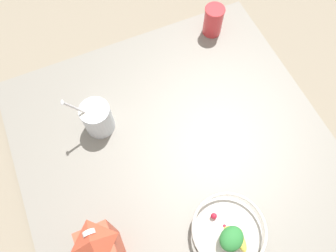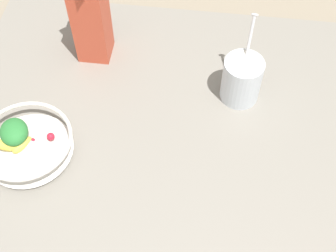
{
  "view_description": "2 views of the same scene",
  "coord_description": "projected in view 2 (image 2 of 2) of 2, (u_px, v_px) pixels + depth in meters",
  "views": [
    {
      "loc": [
        0.19,
        0.35,
        1.12
      ],
      "look_at": [
        0.01,
        -0.06,
        0.14
      ],
      "focal_mm": 35.0,
      "sensor_mm": 36.0,
      "label": 1
    },
    {
      "loc": [
        -0.59,
        -0.11,
        1.03
      ],
      "look_at": [
        0.06,
        -0.03,
        0.09
      ],
      "focal_mm": 50.0,
      "sensor_mm": 36.0,
      "label": 2
    }
  ],
  "objects": [
    {
      "name": "countertop",
      "position": [
        153.0,
        158.0,
        1.17
      ],
      "size": [
        1.07,
        1.07,
        0.04
      ],
      "color": "gray",
      "rests_on": "ground_plane"
    },
    {
      "name": "milk_carton",
      "position": [
        90.0,
        13.0,
        1.23
      ],
      "size": [
        0.09,
        0.09,
        0.29
      ],
      "color": "#CC4C33",
      "rests_on": "countertop"
    },
    {
      "name": "ground_plane",
      "position": [
        154.0,
        162.0,
        1.19
      ],
      "size": [
        6.0,
        6.0,
        0.0
      ],
      "primitive_type": "plane",
      "color": "gray"
    },
    {
      "name": "fruit_bowl",
      "position": [
        25.0,
        143.0,
        1.13
      ],
      "size": [
        0.23,
        0.23,
        0.09
      ],
      "color": "silver",
      "rests_on": "countertop"
    },
    {
      "name": "yogurt_tub",
      "position": [
        242.0,
        78.0,
        1.21
      ],
      "size": [
        0.14,
        0.1,
        0.22
      ],
      "color": "silver",
      "rests_on": "countertop"
    }
  ]
}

